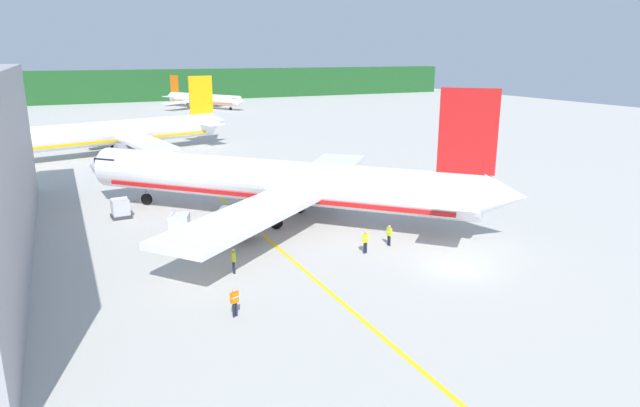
% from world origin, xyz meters
% --- Properties ---
extents(ground, '(240.00, 320.00, 0.20)m').
position_xyz_m(ground, '(0.00, 48.00, -0.10)').
color(ground, '#B7B5AD').
extents(distant_treeline, '(216.00, 6.00, 9.44)m').
position_xyz_m(distant_treeline, '(0.00, 152.01, 4.72)').
color(distant_treeline, '#1E5123').
rests_on(distant_treeline, ground).
extents(airliner_foreground, '(31.92, 32.42, 11.90)m').
position_xyz_m(airliner_foreground, '(-6.94, 16.22, 3.39)').
color(airliner_foreground, white).
rests_on(airliner_foreground, ground).
extents(airliner_mid_apron, '(37.68, 31.43, 10.91)m').
position_xyz_m(airliner_mid_apron, '(-16.95, 57.32, 3.11)').
color(airliner_mid_apron, white).
rests_on(airliner_mid_apron, ground).
extents(airliner_far_taxiway, '(22.75, 26.84, 8.42)m').
position_xyz_m(airliner_far_taxiway, '(12.10, 122.03, 2.40)').
color(airliner_far_taxiway, white).
rests_on(airliner_far_taxiway, ground).
extents(cargo_container_near, '(2.24, 2.24, 1.98)m').
position_xyz_m(cargo_container_near, '(-15.96, 15.26, 0.93)').
color(cargo_container_near, '#333338').
rests_on(cargo_container_near, ground).
extents(cargo_container_mid, '(1.77, 1.77, 1.84)m').
position_xyz_m(cargo_container_mid, '(-19.71, 22.80, 0.87)').
color(cargo_container_mid, '#333338').
rests_on(cargo_container_mid, ground).
extents(crew_marshaller, '(0.27, 0.63, 1.65)m').
position_xyz_m(crew_marshaller, '(-1.78, 6.03, 0.97)').
color(crew_marshaller, '#191E33').
rests_on(crew_marshaller, ground).
extents(crew_loader_left, '(0.25, 0.63, 1.78)m').
position_xyz_m(crew_loader_left, '(-14.27, 5.69, 1.06)').
color(crew_loader_left, '#191E33').
rests_on(crew_loader_left, ground).
extents(crew_loader_right, '(0.62, 0.32, 1.74)m').
position_xyz_m(crew_loader_right, '(-4.28, 5.33, 1.03)').
color(crew_loader_right, '#191E33').
rests_on(crew_loader_right, ground).
extents(crew_supervisor, '(0.59, 0.38, 1.72)m').
position_xyz_m(crew_supervisor, '(-16.06, -0.50, 1.02)').
color(crew_supervisor, '#191E33').
rests_on(crew_supervisor, ground).
extents(apron_guide_line, '(0.30, 60.00, 0.01)m').
position_xyz_m(apron_guide_line, '(-9.76, 11.62, 0.01)').
color(apron_guide_line, yellow).
rests_on(apron_guide_line, ground).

